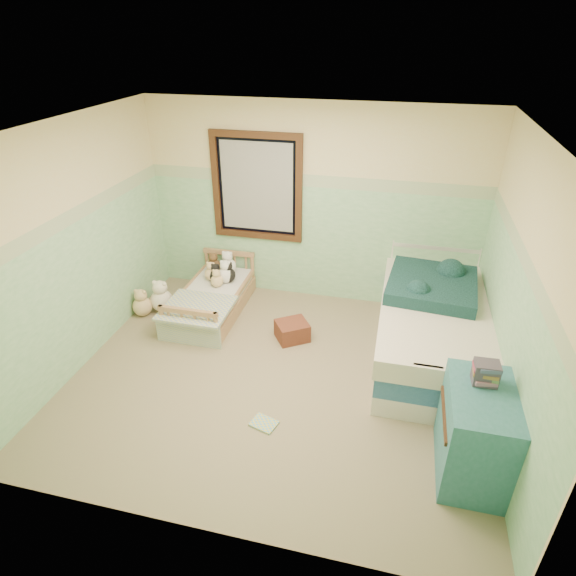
% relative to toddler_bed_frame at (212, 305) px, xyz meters
% --- Properties ---
extents(floor, '(4.20, 3.60, 0.02)m').
position_rel_toddler_bed_frame_xyz_m(floor, '(1.12, -1.05, -0.10)').
color(floor, brown).
rests_on(floor, ground).
extents(ceiling, '(4.20, 3.60, 0.02)m').
position_rel_toddler_bed_frame_xyz_m(ceiling, '(1.12, -1.05, 2.42)').
color(ceiling, white).
rests_on(ceiling, wall_back).
extents(wall_back, '(4.20, 0.04, 2.50)m').
position_rel_toddler_bed_frame_xyz_m(wall_back, '(1.12, 0.75, 1.16)').
color(wall_back, '#DCC789').
rests_on(wall_back, floor).
extents(wall_front, '(4.20, 0.04, 2.50)m').
position_rel_toddler_bed_frame_xyz_m(wall_front, '(1.12, -2.85, 1.16)').
color(wall_front, '#DCC789').
rests_on(wall_front, floor).
extents(wall_left, '(0.04, 3.60, 2.50)m').
position_rel_toddler_bed_frame_xyz_m(wall_left, '(-0.98, -1.05, 1.16)').
color(wall_left, '#DCC789').
rests_on(wall_left, floor).
extents(wall_right, '(0.04, 3.60, 2.50)m').
position_rel_toddler_bed_frame_xyz_m(wall_right, '(3.22, -1.05, 1.16)').
color(wall_right, '#DCC789').
rests_on(wall_right, floor).
extents(wainscot_mint, '(4.20, 0.01, 1.50)m').
position_rel_toddler_bed_frame_xyz_m(wainscot_mint, '(1.12, 0.74, 0.66)').
color(wainscot_mint, '#72B17D').
rests_on(wainscot_mint, floor).
extents(border_strip, '(4.20, 0.01, 0.15)m').
position_rel_toddler_bed_frame_xyz_m(border_strip, '(1.12, 0.74, 1.48)').
color(border_strip, '#598563').
rests_on(border_strip, wall_back).
extents(window_frame, '(1.16, 0.06, 1.36)m').
position_rel_toddler_bed_frame_xyz_m(window_frame, '(0.42, 0.71, 1.36)').
color(window_frame, '#432412').
rests_on(window_frame, wall_back).
extents(window_blinds, '(0.92, 0.01, 1.12)m').
position_rel_toddler_bed_frame_xyz_m(window_blinds, '(0.42, 0.72, 1.36)').
color(window_blinds, '#AFAFAB').
rests_on(window_blinds, window_frame).
extents(toddler_bed_frame, '(0.72, 1.44, 0.19)m').
position_rel_toddler_bed_frame_xyz_m(toddler_bed_frame, '(0.00, 0.00, 0.00)').
color(toddler_bed_frame, olive).
rests_on(toddler_bed_frame, floor).
extents(toddler_mattress, '(0.66, 1.38, 0.12)m').
position_rel_toddler_bed_frame_xyz_m(toddler_mattress, '(0.00, 0.00, 0.15)').
color(toddler_mattress, silver).
rests_on(toddler_mattress, toddler_bed_frame).
extents(patchwork_quilt, '(0.78, 0.72, 0.03)m').
position_rel_toddler_bed_frame_xyz_m(patchwork_quilt, '(0.00, -0.45, 0.23)').
color(patchwork_quilt, '#7A92BC').
rests_on(patchwork_quilt, toddler_mattress).
extents(plush_bed_brown, '(0.19, 0.19, 0.19)m').
position_rel_toddler_bed_frame_xyz_m(plush_bed_brown, '(-0.15, 0.50, 0.31)').
color(plush_bed_brown, brown).
rests_on(plush_bed_brown, toddler_mattress).
extents(plush_bed_white, '(0.22, 0.22, 0.22)m').
position_rel_toddler_bed_frame_xyz_m(plush_bed_white, '(0.05, 0.50, 0.32)').
color(plush_bed_white, white).
rests_on(plush_bed_white, toddler_mattress).
extents(plush_bed_tan, '(0.17, 0.17, 0.17)m').
position_rel_toddler_bed_frame_xyz_m(plush_bed_tan, '(-0.10, 0.28, 0.30)').
color(plush_bed_tan, '#E5C088').
rests_on(plush_bed_tan, toddler_mattress).
extents(plush_bed_dark, '(0.19, 0.19, 0.19)m').
position_rel_toddler_bed_frame_xyz_m(plush_bed_dark, '(0.13, 0.28, 0.31)').
color(plush_bed_dark, black).
rests_on(plush_bed_dark, toddler_mattress).
extents(plush_floor_cream, '(0.29, 0.29, 0.29)m').
position_rel_toddler_bed_frame_xyz_m(plush_floor_cream, '(-0.64, -0.12, 0.05)').
color(plush_floor_cream, white).
rests_on(plush_floor_cream, floor).
extents(plush_floor_tan, '(0.24, 0.24, 0.24)m').
position_rel_toddler_bed_frame_xyz_m(plush_floor_tan, '(-0.83, -0.27, 0.03)').
color(plush_floor_tan, '#E5C088').
rests_on(plush_floor_tan, floor).
extents(twin_bed_frame, '(1.09, 2.18, 0.22)m').
position_rel_toddler_bed_frame_xyz_m(twin_bed_frame, '(2.67, -0.31, 0.02)').
color(twin_bed_frame, silver).
rests_on(twin_bed_frame, floor).
extents(twin_boxspring, '(1.09, 2.18, 0.22)m').
position_rel_toddler_bed_frame_xyz_m(twin_boxspring, '(2.67, -0.31, 0.24)').
color(twin_boxspring, navy).
rests_on(twin_boxspring, twin_bed_frame).
extents(twin_mattress, '(1.13, 2.22, 0.22)m').
position_rel_toddler_bed_frame_xyz_m(twin_mattress, '(2.67, -0.31, 0.46)').
color(twin_mattress, beige).
rests_on(twin_mattress, twin_boxspring).
extents(teal_blanket, '(1.01, 1.06, 0.14)m').
position_rel_toddler_bed_frame_xyz_m(teal_blanket, '(2.62, -0.01, 0.64)').
color(teal_blanket, black).
rests_on(teal_blanket, twin_mattress).
extents(dresser, '(0.50, 0.81, 0.81)m').
position_rel_toddler_bed_frame_xyz_m(dresser, '(2.96, -1.82, 0.31)').
color(dresser, '#25666A').
rests_on(dresser, floor).
extents(book_stack, '(0.19, 0.15, 0.19)m').
position_rel_toddler_bed_frame_xyz_m(book_stack, '(2.96, -1.68, 0.81)').
color(book_stack, '#492A22').
rests_on(book_stack, dresser).
extents(red_pillow, '(0.46, 0.45, 0.22)m').
position_rel_toddler_bed_frame_xyz_m(red_pillow, '(1.13, -0.34, 0.02)').
color(red_pillow, maroon).
rests_on(red_pillow, floor).
extents(floor_book, '(0.28, 0.24, 0.02)m').
position_rel_toddler_bed_frame_xyz_m(floor_book, '(1.18, -1.74, -0.08)').
color(floor_book, yellow).
rests_on(floor_book, floor).
extents(extra_plush_0, '(0.21, 0.21, 0.21)m').
position_rel_toddler_bed_frame_xyz_m(extra_plush_0, '(0.11, 0.27, 0.32)').
color(extra_plush_0, white).
rests_on(extra_plush_0, toddler_mattress).
extents(extra_plush_1, '(0.17, 0.17, 0.17)m').
position_rel_toddler_bed_frame_xyz_m(extra_plush_1, '(-0.03, 0.25, 0.30)').
color(extra_plush_1, black).
rests_on(extra_plush_1, toddler_mattress).
extents(extra_plush_2, '(0.16, 0.16, 0.16)m').
position_rel_toddler_bed_frame_xyz_m(extra_plush_2, '(0.04, 0.13, 0.29)').
color(extra_plush_2, '#E5C088').
rests_on(extra_plush_2, toddler_mattress).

